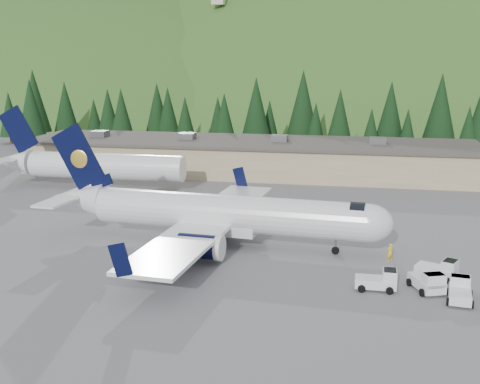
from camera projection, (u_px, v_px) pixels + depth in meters
name	position (u px, v px, depth m)	size (l,w,h in m)	color
ground	(228.00, 245.00, 58.71)	(600.00, 600.00, 0.00)	slate
airliner	(218.00, 214.00, 58.31)	(34.71, 32.59, 11.51)	white
second_airliner	(87.00, 165.00, 83.76)	(27.50, 11.00, 10.05)	white
baggage_tug_a	(380.00, 281.00, 47.22)	(3.19, 1.94, 1.70)	white
baggage_tug_b	(440.00, 270.00, 49.63)	(3.62, 2.95, 1.73)	white
baggage_tug_c	(460.00, 291.00, 45.18)	(2.21, 3.29, 1.67)	white
terminal_building	(248.00, 156.00, 95.48)	(71.00, 17.00, 6.10)	#9C8E68
baggage_tug_d	(428.00, 282.00, 46.78)	(2.90, 3.70, 1.77)	white
ramp_worker	(390.00, 252.00, 53.93)	(0.60, 0.39, 1.63)	yellow
tree_line	(245.00, 113.00, 117.64)	(112.12, 17.19, 14.52)	black
hills	(446.00, 291.00, 265.26)	(614.00, 330.00, 300.00)	#3B5E20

